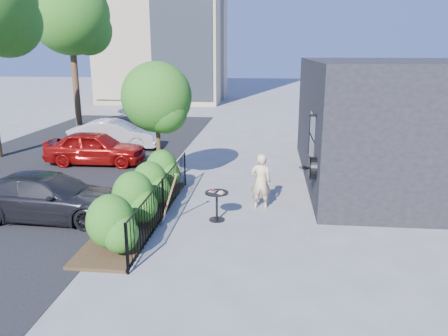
# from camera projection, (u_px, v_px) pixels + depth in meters

# --- Properties ---
(ground) EXTENTS (120.00, 120.00, 0.00)m
(ground) POSITION_uv_depth(u_px,v_px,m) (220.00, 221.00, 11.41)
(ground) COLOR gray
(ground) RESTS_ON ground
(shop_building) EXTENTS (6.22, 9.00, 4.00)m
(shop_building) POSITION_uv_depth(u_px,v_px,m) (397.00, 121.00, 14.65)
(shop_building) COLOR black
(shop_building) RESTS_ON ground
(fence) EXTENTS (0.05, 6.05, 1.10)m
(fence) POSITION_uv_depth(u_px,v_px,m) (163.00, 198.00, 11.42)
(fence) COLOR black
(fence) RESTS_ON ground
(planting_bed) EXTENTS (1.30, 6.00, 0.08)m
(planting_bed) POSITION_uv_depth(u_px,v_px,m) (138.00, 216.00, 11.62)
(planting_bed) COLOR #382616
(planting_bed) RESTS_ON ground
(shrubs) EXTENTS (1.10, 5.60, 1.24)m
(shrubs) POSITION_uv_depth(u_px,v_px,m) (142.00, 191.00, 11.54)
(shrubs) COLOR #1E5914
(shrubs) RESTS_ON ground
(patio_tree) EXTENTS (2.20, 2.20, 3.94)m
(patio_tree) POSITION_uv_depth(u_px,v_px,m) (158.00, 102.00, 13.56)
(patio_tree) COLOR #3F2B19
(patio_tree) RESTS_ON ground
(street) EXTENTS (9.00, 30.00, 0.01)m
(street) POSITION_uv_depth(u_px,v_px,m) (28.00, 180.00, 15.00)
(street) COLOR black
(street) RESTS_ON ground
(street_tree_far) EXTENTS (4.40, 4.40, 8.28)m
(street_tree_far) POSITION_uv_depth(u_px,v_px,m) (71.00, 20.00, 24.27)
(street_tree_far) COLOR #3F2B19
(street_tree_far) RESTS_ON ground
(cafe_table) EXTENTS (0.62, 0.62, 0.83)m
(cafe_table) POSITION_uv_depth(u_px,v_px,m) (217.00, 201.00, 11.30)
(cafe_table) COLOR black
(cafe_table) RESTS_ON ground
(woman) EXTENTS (0.57, 0.38, 1.56)m
(woman) POSITION_uv_depth(u_px,v_px,m) (261.00, 181.00, 12.15)
(woman) COLOR beige
(woman) RESTS_ON ground
(shovel) EXTENTS (0.48, 0.18, 1.41)m
(shovel) POSITION_uv_depth(u_px,v_px,m) (168.00, 202.00, 10.96)
(shovel) COLOR brown
(shovel) RESTS_ON ground
(car_red) EXTENTS (3.86, 1.61, 1.30)m
(car_red) POSITION_uv_depth(u_px,v_px,m) (96.00, 148.00, 16.92)
(car_red) COLOR maroon
(car_red) RESTS_ON ground
(car_silver) EXTENTS (4.02, 1.66, 1.30)m
(car_silver) POSITION_uv_depth(u_px,v_px,m) (115.00, 135.00, 19.59)
(car_silver) COLOR silver
(car_silver) RESTS_ON ground
(car_darkgrey) EXTENTS (4.18, 1.76, 1.20)m
(car_darkgrey) POSITION_uv_depth(u_px,v_px,m) (49.00, 197.00, 11.43)
(car_darkgrey) COLOR black
(car_darkgrey) RESTS_ON ground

